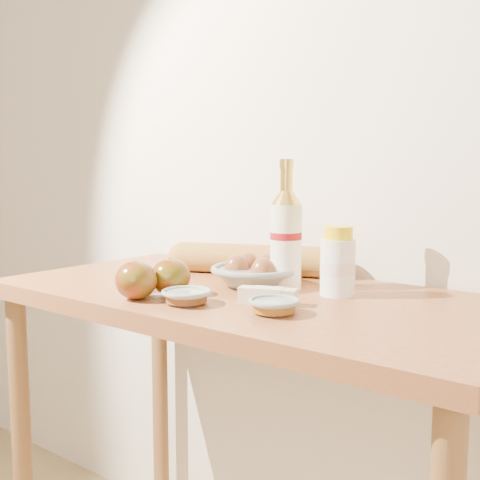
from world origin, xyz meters
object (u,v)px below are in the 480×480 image
object	(u,v)px
egg_bowl	(256,273)
baguette	(254,260)
table	(248,343)
bourbon_bottle	(286,237)
cream_bottle	(338,264)

from	to	relation	value
egg_bowl	baguette	size ratio (longest dim) A/B	0.46
table	baguette	distance (m)	0.27
table	bourbon_bottle	world-z (taller)	bourbon_bottle
egg_bowl	cream_bottle	bearing A→B (deg)	7.16
table	baguette	size ratio (longest dim) A/B	2.54
cream_bottle	baguette	xyz separation A→B (m)	(-0.30, 0.10, -0.03)
bourbon_bottle	cream_bottle	size ratio (longest dim) A/B	1.96
bourbon_bottle	egg_bowl	size ratio (longest dim) A/B	1.37
baguette	egg_bowl	bearing A→B (deg)	-73.32
egg_bowl	baguette	world-z (taller)	baguette
cream_bottle	baguette	distance (m)	0.32
bourbon_bottle	baguette	size ratio (longest dim) A/B	0.63
bourbon_bottle	cream_bottle	world-z (taller)	bourbon_bottle
egg_bowl	baguette	xyz separation A→B (m)	(-0.10, 0.12, 0.01)
table	cream_bottle	bearing A→B (deg)	24.72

